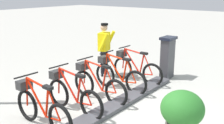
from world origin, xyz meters
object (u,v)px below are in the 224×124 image
at_px(planter_bush, 182,114).
at_px(bike_docked_4, 40,107).
at_px(bike_docked_0, 135,68).
at_px(bike_docked_1, 118,75).
at_px(bike_docked_3, 72,94).
at_px(payment_kiosk, 167,57).
at_px(bike_docked_2, 97,83).
at_px(worker_near_rack, 104,48).

bearing_deg(planter_bush, bike_docked_4, 26.15).
height_order(bike_docked_0, bike_docked_1, same).
bearing_deg(bike_docked_4, bike_docked_3, -90.00).
distance_m(payment_kiosk, bike_docked_0, 1.11).
xyz_separation_m(bike_docked_0, bike_docked_3, (0.00, 2.56, 0.00)).
bearing_deg(bike_docked_0, bike_docked_1, 90.00).
xyz_separation_m(payment_kiosk, planter_bush, (-1.84, 3.15, -0.12)).
bearing_deg(bike_docked_3, bike_docked_2, -90.00).
relative_size(worker_near_rack, planter_bush, 1.71).
bearing_deg(bike_docked_1, bike_docked_0, -90.00).
bearing_deg(planter_bush, worker_near_rack, -31.44).
bearing_deg(planter_bush, payment_kiosk, -59.72).
distance_m(bike_docked_0, bike_docked_2, 1.71).
bearing_deg(planter_bush, bike_docked_1, -29.73).
distance_m(bike_docked_2, planter_bush, 2.47).
bearing_deg(bike_docked_1, planter_bush, 150.27).
bearing_deg(bike_docked_3, bike_docked_1, -90.00).
height_order(bike_docked_0, bike_docked_2, same).
relative_size(payment_kiosk, worker_near_rack, 0.77).
relative_size(bike_docked_1, worker_near_rack, 1.04).
bearing_deg(worker_near_rack, payment_kiosk, -148.17).
xyz_separation_m(bike_docked_2, bike_docked_4, (0.00, 1.71, 0.00)).
height_order(worker_near_rack, planter_bush, worker_near_rack).
xyz_separation_m(payment_kiosk, bike_docked_4, (0.57, 4.33, -0.24)).
bearing_deg(bike_docked_1, bike_docked_3, 90.00).
xyz_separation_m(bike_docked_4, worker_near_rack, (1.07, -3.31, 0.48)).
relative_size(payment_kiosk, bike_docked_3, 0.74).
xyz_separation_m(payment_kiosk, worker_near_rack, (1.64, 1.02, 0.24)).
distance_m(payment_kiosk, planter_bush, 3.65).
bearing_deg(bike_docked_4, planter_bush, -153.85).
bearing_deg(bike_docked_0, bike_docked_3, 90.00).
xyz_separation_m(bike_docked_4, planter_bush, (-2.41, -1.18, 0.11)).
bearing_deg(payment_kiosk, bike_docked_3, 80.67).
relative_size(bike_docked_4, worker_near_rack, 1.04).
height_order(bike_docked_1, bike_docked_2, same).
height_order(bike_docked_2, bike_docked_3, same).
height_order(payment_kiosk, bike_docked_4, payment_kiosk).
xyz_separation_m(bike_docked_2, planter_bush, (-2.41, 0.52, 0.11)).
distance_m(worker_near_rack, planter_bush, 4.10).
xyz_separation_m(payment_kiosk, bike_docked_3, (0.57, 3.48, -0.24)).
bearing_deg(bike_docked_4, bike_docked_1, -90.00).
bearing_deg(bike_docked_3, bike_docked_0, -90.00).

